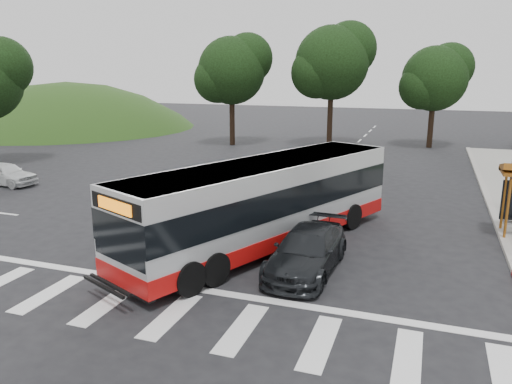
% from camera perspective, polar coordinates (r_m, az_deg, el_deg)
% --- Properties ---
extents(ground, '(140.00, 140.00, 0.00)m').
position_cam_1_polar(ground, '(17.86, -1.87, -6.87)').
color(ground, black).
rests_on(ground, ground).
extents(curb_east, '(0.30, 40.00, 0.15)m').
position_cam_1_polar(curb_east, '(24.54, 25.53, -2.27)').
color(curb_east, '#9E9991').
rests_on(curb_east, ground).
extents(hillside_nw, '(44.00, 44.00, 10.00)m').
position_cam_1_polar(hillside_nw, '(59.72, -20.53, 6.92)').
color(hillside_nw, '#203A12').
rests_on(hillside_nw, ground).
extents(crosswalk_ladder, '(18.00, 2.60, 0.01)m').
position_cam_1_polar(crosswalk_ladder, '(13.73, -9.68, -13.75)').
color(crosswalk_ladder, silver).
rests_on(crosswalk_ladder, ground).
extents(tree_north_a, '(6.60, 6.15, 10.17)m').
position_cam_1_polar(tree_north_a, '(42.39, 8.80, 14.53)').
color(tree_north_a, black).
rests_on(tree_north_a, ground).
extents(tree_north_b, '(5.72, 5.33, 8.43)m').
position_cam_1_polar(tree_north_b, '(43.62, 19.85, 12.20)').
color(tree_north_b, black).
rests_on(tree_north_b, ground).
extents(tree_north_c, '(6.16, 5.74, 9.30)m').
position_cam_1_polar(tree_north_c, '(42.73, -2.68, 13.82)').
color(tree_north_c, black).
rests_on(tree_north_c, ground).
extents(transit_bus, '(7.27, 12.11, 3.12)m').
position_cam_1_polar(transit_bus, '(18.02, 1.08, -1.46)').
color(transit_bus, silver).
rests_on(transit_bus, ground).
extents(pedestrian, '(0.75, 0.65, 1.74)m').
position_cam_1_polar(pedestrian, '(15.05, -10.13, -7.59)').
color(pedestrian, white).
rests_on(pedestrian, ground).
extents(dark_sedan, '(2.08, 4.76, 1.36)m').
position_cam_1_polar(dark_sedan, '(16.14, 5.85, -6.68)').
color(dark_sedan, black).
rests_on(dark_sedan, ground).
extents(west_car_white, '(3.87, 1.76, 1.29)m').
position_cam_1_polar(west_car_white, '(31.18, -26.75, 1.88)').
color(west_car_white, silver).
rests_on(west_car_white, ground).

